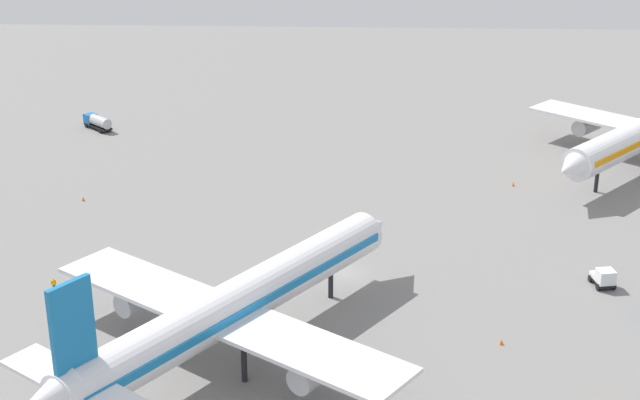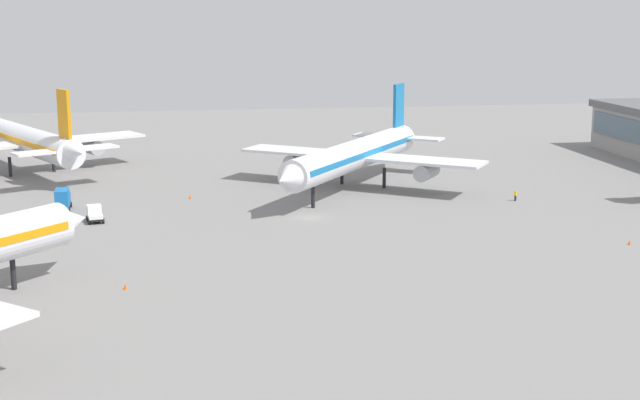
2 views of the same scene
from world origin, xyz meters
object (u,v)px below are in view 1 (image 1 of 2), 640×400
safety_cone_far_side (83,199)px  ground_crew_worker (54,285)px  safety_cone_mid_apron (513,184)px  airplane_at_gate (234,305)px  baggage_tug (604,278)px  fuel_truck (98,122)px  safety_cone_near_gate (501,342)px

safety_cone_far_side → ground_crew_worker: bearing=8.7°
ground_crew_worker → safety_cone_mid_apron: 67.88m
airplane_at_gate → baggage_tug: 44.29m
safety_cone_mid_apron → safety_cone_far_side: 62.35m
baggage_tug → fuel_truck: fuel_truck is taller
safety_cone_near_gate → safety_cone_far_side: same height
airplane_at_gate → safety_cone_mid_apron: (-49.18, 35.03, -5.49)m
safety_cone_far_side → safety_cone_mid_apron: bearing=97.7°
fuel_truck → ground_crew_worker: 61.74m
safety_cone_near_gate → safety_cone_far_side: (-37.51, -53.89, 0.00)m
baggage_tug → safety_cone_near_gate: bearing=-55.3°
safety_cone_near_gate → safety_cone_mid_apron: size_ratio=1.00×
airplane_at_gate → safety_cone_mid_apron: size_ratio=75.06×
safety_cone_near_gate → safety_cone_far_side: bearing=-124.8°
baggage_tug → safety_cone_far_side: bearing=-120.2°
airplane_at_gate → ground_crew_worker: bearing=95.0°
baggage_tug → safety_cone_far_side: 71.50m
ground_crew_worker → safety_cone_far_side: ground_crew_worker is taller
airplane_at_gate → ground_crew_worker: airplane_at_gate is taller
airplane_at_gate → baggage_tug: bearing=-32.0°
airplane_at_gate → safety_cone_far_side: bearing=68.6°
safety_cone_near_gate → fuel_truck: bearing=-139.5°
ground_crew_worker → fuel_truck: bearing=-5.3°
safety_cone_near_gate → safety_cone_mid_apron: bearing=170.2°
safety_cone_near_gate → safety_cone_mid_apron: same height
airplane_at_gate → safety_cone_mid_apron: airplane_at_gate is taller
baggage_tug → safety_cone_mid_apron: size_ratio=5.83×
safety_cone_far_side → fuel_truck: bearing=-168.9°
fuel_truck → ground_crew_worker: bearing=143.2°
ground_crew_worker → safety_cone_near_gate: (9.89, 49.65, -0.55)m
fuel_truck → safety_cone_mid_apron: size_ratio=9.83×
fuel_truck → safety_cone_mid_apron: fuel_truck is taller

